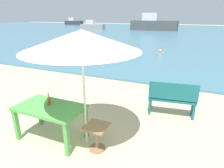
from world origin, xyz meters
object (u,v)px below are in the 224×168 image
Objects in this scene: swimmer_person at (160,53)px; picnic_table_green at (50,111)px; bench_teal_center at (172,97)px; beer_bottle_amber at (49,101)px; boat_fishing_trawler at (153,24)px; patio_umbrella at (82,41)px; side_table_wood at (97,134)px; boat_cargo_ship at (74,22)px; boat_barge at (92,26)px.

picnic_table_green is at bearing -93.27° from swimmer_person.
swimmer_person is (-1.67, 7.62, -0.30)m from bench_teal_center.
beer_bottle_amber is 9.63m from swimmer_person.
picnic_table_green is 0.18× the size of boat_fishing_trawler.
swimmer_person is (-0.23, 9.52, -1.88)m from patio_umbrella.
swimmer_person is at bearing -76.65° from boat_fishing_trawler.
side_table_wood is (1.11, -0.01, -0.50)m from beer_bottle_amber.
boat_cargo_ship is at bearing 124.60° from patio_umbrella.
bench_teal_center is 7.81m from swimmer_person.
patio_umbrella is 0.29× the size of boat_fishing_trawler.
bench_teal_center reaches higher than picnic_table_green.
patio_umbrella is 9.71m from swimmer_person.
swimmer_person is 44.46m from boat_cargo_ship.
boat_fishing_trawler is at bearing 100.25° from side_table_wood.
patio_umbrella is (0.78, 0.13, 1.47)m from picnic_table_green.
patio_umbrella is at bearing -55.40° from boat_cargo_ship.
side_table_wood is at bearing -0.29° from beer_bottle_amber.
bench_teal_center is (1.16, 1.98, 0.19)m from side_table_wood.
patio_umbrella reaches higher than side_table_wood.
side_table_wood is at bearing -86.96° from swimmer_person.
side_table_wood is 9.61m from swimmer_person.
boat_cargo_ship is (-28.82, 43.03, 0.09)m from picnic_table_green.
side_table_wood is 33.14m from boat_barge.
boat_barge reaches higher than side_table_wood.
beer_bottle_amber reaches higher than side_table_wood.
bench_teal_center is 32.04m from boat_barge.
patio_umbrella is 31.76m from boat_fishing_trawler.
boat_cargo_ship is at bearing 154.36° from boat_fishing_trawler.
beer_bottle_amber is 31.69m from boat_fishing_trawler.
beer_bottle_amber is 1.22m from side_table_wood.
side_table_wood is 52.35m from boat_cargo_ship.
boat_cargo_ship is at bearing 123.80° from beer_bottle_amber.
boat_cargo_ship reaches higher than side_table_wood.
boat_barge is at bearing 118.92° from patio_umbrella.
side_table_wood is at bearing -79.75° from boat_fishing_trawler.
boat_fishing_trawler reaches higher than beer_bottle_amber.
picnic_table_green is 3.41× the size of swimmer_person.
swimmer_person is at bearing -50.88° from boat_barge.
boat_barge is (-17.37, 26.93, 0.13)m from bench_teal_center.
beer_bottle_amber is 0.21× the size of bench_teal_center.
bench_teal_center is 0.27× the size of boat_barge.
side_table_wood is 2.30m from bench_teal_center.
boat_barge is (-15.70, 19.31, 0.44)m from swimmer_person.
beer_bottle_amber is 32.61m from boat_barge.
patio_umbrella is at bearing -61.08° from boat_barge.
boat_barge is (-15.15, 28.95, 0.02)m from picnic_table_green.
picnic_table_green reaches higher than side_table_wood.
picnic_table_green is at bearing -62.38° from boat_barge.
boat_barge reaches higher than bench_teal_center.
patio_umbrella is at bearing -80.23° from boat_fishing_trawler.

